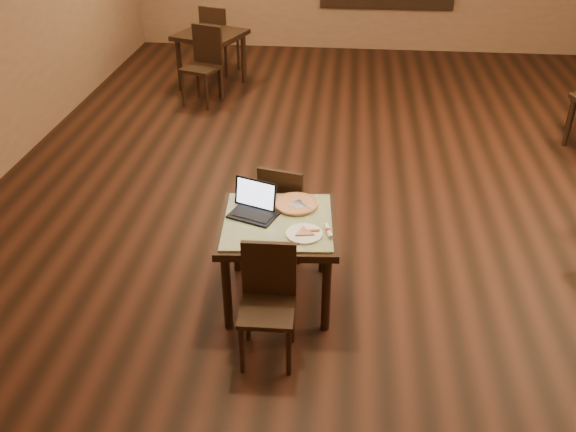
# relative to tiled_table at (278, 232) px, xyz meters

# --- Properties ---
(ground) EXTENTS (10.00, 10.00, 0.00)m
(ground) POSITION_rel_tiled_table_xyz_m (0.59, 2.28, -0.66)
(ground) COLOR black
(ground) RESTS_ON ground
(tiled_table) EXTENTS (0.99, 0.99, 0.76)m
(tiled_table) POSITION_rel_tiled_table_xyz_m (0.00, 0.00, 0.00)
(tiled_table) COLOR black
(tiled_table) RESTS_ON ground
(chair_main_near) EXTENTS (0.40, 0.40, 0.91)m
(chair_main_near) POSITION_rel_tiled_table_xyz_m (-0.00, -0.62, -0.15)
(chair_main_near) COLOR black
(chair_main_near) RESTS_ON ground
(chair_main_far) EXTENTS (0.48, 0.48, 0.93)m
(chair_main_far) POSITION_rel_tiled_table_xyz_m (-0.02, 0.62, -0.14)
(chair_main_far) COLOR black
(chair_main_far) RESTS_ON ground
(laptop) EXTENTS (0.43, 0.39, 0.25)m
(laptop) POSITION_rel_tiled_table_xyz_m (-0.20, 0.11, 0.17)
(laptop) COLOR black
(laptop) RESTS_ON tiled_table
(plate) EXTENTS (0.28, 0.28, 0.02)m
(plate) POSITION_rel_tiled_table_xyz_m (0.22, -0.18, 0.11)
(plate) COLOR white
(plate) RESTS_ON tiled_table
(pizza_slice) EXTENTS (0.20, 0.20, 0.02)m
(pizza_slice) POSITION_rel_tiled_table_xyz_m (0.22, -0.18, 0.12)
(pizza_slice) COLOR beige
(pizza_slice) RESTS_ON plate
(pizza_pan) EXTENTS (0.34, 0.34, 0.01)m
(pizza_pan) POSITION_rel_tiled_table_xyz_m (0.12, 0.24, 0.11)
(pizza_pan) COLOR silver
(pizza_pan) RESTS_ON tiled_table
(pizza_whole) EXTENTS (0.36, 0.36, 0.03)m
(pizza_whole) POSITION_rel_tiled_table_xyz_m (0.12, 0.24, 0.12)
(pizza_whole) COLOR beige
(pizza_whole) RESTS_ON pizza_pan
(spatula) EXTENTS (0.26, 0.26, 0.01)m
(spatula) POSITION_rel_tiled_table_xyz_m (0.14, 0.22, 0.13)
(spatula) COLOR silver
(spatula) RESTS_ON pizza_whole
(napkin_roll) EXTENTS (0.08, 0.18, 0.04)m
(napkin_roll) POSITION_rel_tiled_table_xyz_m (0.40, -0.14, 0.12)
(napkin_roll) COLOR white
(napkin_roll) RESTS_ON tiled_table
(other_table_b) EXTENTS (1.14, 1.14, 0.84)m
(other_table_b) POSITION_rel_tiled_table_xyz_m (-1.60, 5.02, 0.03)
(other_table_b) COLOR black
(other_table_b) RESTS_ON ground
(other_table_b_chair_near) EXTENTS (0.60, 0.60, 1.08)m
(other_table_b_chair_near) POSITION_rel_tiled_table_xyz_m (-1.57, 4.39, -0.05)
(other_table_b_chair_near) COLOR black
(other_table_b_chair_near) RESTS_ON ground
(other_table_b_chair_far) EXTENTS (0.60, 0.60, 1.08)m
(other_table_b_chair_far) POSITION_rel_tiled_table_xyz_m (-1.63, 5.66, -0.05)
(other_table_b_chair_far) COLOR black
(other_table_b_chair_far) RESTS_ON ground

